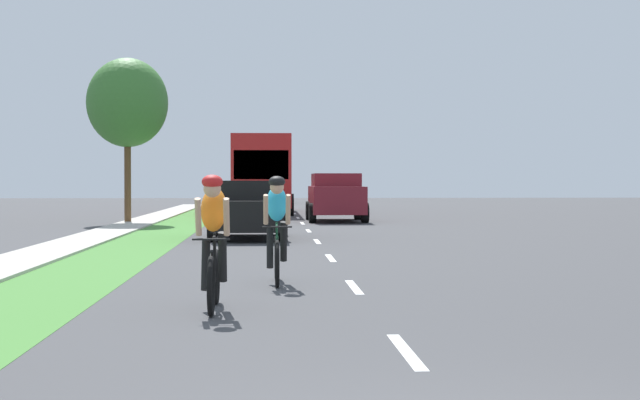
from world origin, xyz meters
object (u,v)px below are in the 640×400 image
object	(u,v)px
cyclist_trailing	(277,229)
street_tree_near	(127,103)
sedan_black	(249,209)
pickup_silver	(267,191)
bus_red	(262,171)
cyclist_lead	(214,241)
suv_maroon	(336,196)

from	to	relation	value
cyclist_trailing	street_tree_near	bearing A→B (deg)	104.09
street_tree_near	cyclist_trailing	bearing A→B (deg)	-75.91
sedan_black	pickup_silver	distance (m)	39.31
bus_red	street_tree_near	distance (m)	11.67
sedan_black	cyclist_lead	bearing A→B (deg)	-90.49
pickup_silver	cyclist_trailing	bearing A→B (deg)	-89.79
cyclist_lead	sedan_black	world-z (taller)	cyclist_lead
bus_red	street_tree_near	size ratio (longest dim) A/B	1.96
cyclist_lead	street_tree_near	distance (m)	24.07
cyclist_trailing	sedan_black	size ratio (longest dim) A/B	0.40
suv_maroon	pickup_silver	world-z (taller)	suv_maroon
street_tree_near	bus_red	bearing A→B (deg)	65.44
suv_maroon	sedan_black	bearing A→B (deg)	-106.07
pickup_silver	cyclist_lead	bearing A→B (deg)	-90.62
bus_red	sedan_black	bearing A→B (deg)	-90.64
cyclist_trailing	bus_red	size ratio (longest dim) A/B	0.15
cyclist_lead	suv_maroon	size ratio (longest dim) A/B	0.37
cyclist_trailing	suv_maroon	xyz separation A→B (m)	(2.41, 21.73, 0.14)
sedan_black	suv_maroon	size ratio (longest dim) A/B	0.91
cyclist_lead	pickup_silver	bearing A→B (deg)	89.38
sedan_black	street_tree_near	xyz separation A→B (m)	(-4.53, 9.47, 3.54)
suv_maroon	bus_red	xyz separation A→B (m)	(-2.83, 9.27, 1.03)
sedan_black	cyclist_trailing	bearing A→B (deg)	-86.71
cyclist_trailing	sedan_black	xyz separation A→B (m)	(-0.64, 11.13, -0.04)
cyclist_lead	cyclist_trailing	size ratio (longest dim) A/B	1.00
cyclist_lead	street_tree_near	bearing A→B (deg)	100.67
cyclist_trailing	street_tree_near	world-z (taller)	street_tree_near
sedan_black	suv_maroon	xyz separation A→B (m)	(3.05, 10.60, 0.18)
sedan_black	street_tree_near	size ratio (longest dim) A/B	0.73
cyclist_lead	bus_red	world-z (taller)	bus_red
cyclist_trailing	pickup_silver	distance (m)	50.44
cyclist_trailing	cyclist_lead	bearing A→B (deg)	-105.11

